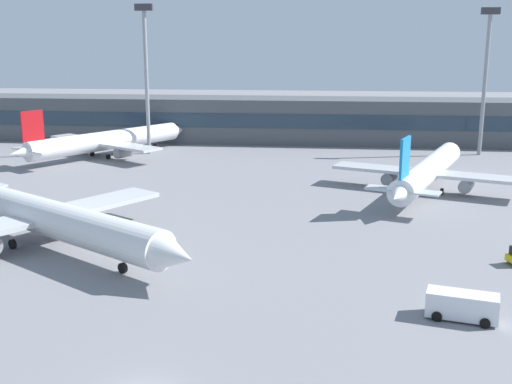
# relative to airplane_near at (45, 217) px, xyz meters

# --- Properties ---
(ground_plane) EXTENTS (400.00, 400.00, 0.00)m
(ground_plane) POSITION_rel_airplane_near_xyz_m (17.33, 13.67, -3.15)
(ground_plane) COLOR gray
(terminal_building) EXTENTS (142.77, 12.13, 9.00)m
(terminal_building) POSITION_rel_airplane_near_xyz_m (17.33, 72.20, 1.35)
(terminal_building) COLOR #4C5156
(terminal_building) RESTS_ON ground_plane
(airplane_near) EXTENTS (36.63, 26.83, 10.32)m
(airplane_near) POSITION_rel_airplane_near_xyz_m (0.00, 0.00, 0.00)
(airplane_near) COLOR silver
(airplane_near) RESTS_ON ground_plane
(airplane_mid) EXTENTS (26.18, 36.54, 9.41)m
(airplane_mid) POSITION_rel_airplane_near_xyz_m (42.54, 30.05, -0.28)
(airplane_mid) COLOR white
(airplane_mid) RESTS_ON ground_plane
(airplane_far) EXTENTS (24.79, 33.63, 9.51)m
(airplane_far) POSITION_rel_airplane_near_xyz_m (-10.92, 51.35, -0.25)
(airplane_far) COLOR white
(airplane_far) RESTS_ON ground_plane
(service_van_white) EXTENTS (5.53, 3.27, 2.08)m
(service_van_white) POSITION_rel_airplane_near_xyz_m (38.32, -13.28, -2.04)
(service_van_white) COLOR white
(service_van_white) RESTS_ON ground_plane
(floodlight_tower_west) EXTENTS (3.20, 0.80, 26.84)m
(floodlight_tower_west) POSITION_rel_airplane_near_xyz_m (-4.42, 54.93, 12.31)
(floodlight_tower_west) COLOR gray
(floodlight_tower_west) RESTS_ON ground_plane
(floodlight_tower_east) EXTENTS (3.20, 0.80, 26.16)m
(floodlight_tower_east) POSITION_rel_airplane_near_xyz_m (56.40, 60.13, 11.96)
(floodlight_tower_east) COLOR gray
(floodlight_tower_east) RESTS_ON ground_plane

